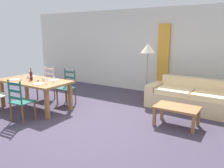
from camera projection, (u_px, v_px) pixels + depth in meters
ground_plane at (81, 121)px, 5.09m from camera, size 9.60×9.60×0.02m
wall_far at (144, 51)px, 7.52m from camera, size 9.60×0.16×2.70m
curtain_panel_left at (163, 60)px, 7.08m from camera, size 0.35×0.08×2.20m
dining_table at (35, 84)px, 5.81m from camera, size 1.90×0.96×0.75m
dining_chair_near_right at (20, 101)px, 4.95m from camera, size 0.45×0.43×0.96m
dining_chair_far_left at (47, 83)px, 6.72m from camera, size 0.42×0.40×0.96m
dining_chair_far_right at (67, 87)px, 6.24m from camera, size 0.42×0.40×0.96m
dinner_plate_near_left at (15, 80)px, 5.82m from camera, size 0.24×0.24×0.02m
fork_near_left at (11, 79)px, 5.90m from camera, size 0.02×0.17×0.01m
dinner_plate_near_right at (38, 84)px, 5.35m from camera, size 0.24×0.24×0.02m
fork_near_right at (34, 83)px, 5.43m from camera, size 0.02×0.17×0.01m
dinner_plate_far_left at (31, 77)px, 6.23m from camera, size 0.24×0.24×0.02m
fork_far_left at (27, 76)px, 6.31m from camera, size 0.03×0.17×0.01m
dinner_plate_far_right at (54, 80)px, 5.76m from camera, size 0.24×0.24×0.02m
fork_far_right at (50, 80)px, 5.84m from camera, size 0.03×0.17×0.01m
wine_bottle at (31, 76)px, 5.74m from camera, size 0.07×0.07×0.32m
wine_glass_near_left at (22, 75)px, 5.83m from camera, size 0.06×0.06×0.16m
wine_glass_near_right at (47, 79)px, 5.35m from camera, size 0.06×0.06×0.16m
wine_glass_far_left at (31, 74)px, 6.05m from camera, size 0.06×0.06×0.16m
wine_glass_far_right at (54, 77)px, 5.56m from camera, size 0.06×0.06×0.16m
coffee_cup_primary at (44, 79)px, 5.71m from camera, size 0.07×0.07×0.09m
coffee_cup_secondary at (28, 77)px, 6.03m from camera, size 0.07×0.07×0.09m
candle_tall at (30, 77)px, 5.89m from camera, size 0.05×0.05×0.25m
candle_short at (38, 79)px, 5.64m from camera, size 0.05×0.05×0.18m
couch at (193, 99)px, 5.76m from camera, size 2.31×0.90×0.80m
coffee_table at (177, 110)px, 4.77m from camera, size 0.90×0.56×0.42m
standing_lamp at (148, 52)px, 6.37m from camera, size 0.40×0.40×1.64m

